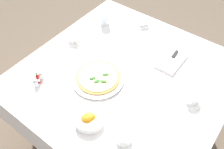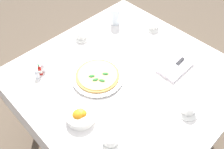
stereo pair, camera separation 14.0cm
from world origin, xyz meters
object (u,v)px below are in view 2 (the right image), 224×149
(pizza, at_px, (98,75))
(citrus_bowl, at_px, (81,115))
(pizza_plate, at_px, (98,77))
(coffee_cup_near_left, at_px, (188,108))
(coffee_cup_center_back, at_px, (82,35))
(water_glass_back_corner, at_px, (115,17))
(hot_sauce_bottle, at_px, (40,70))
(pepper_shaker, at_px, (43,68))
(dinner_knife, at_px, (175,66))
(napkin_folded, at_px, (175,67))
(salt_shaker, at_px, (37,75))
(coffee_cup_near_right, at_px, (153,25))
(coffee_cup_far_right, at_px, (110,139))

(pizza, xyz_separation_m, citrus_bowl, (0.24, 0.14, 0.00))
(pizza_plate, height_order, citrus_bowl, citrus_bowl)
(coffee_cup_near_left, bearing_deg, pizza, -69.63)
(coffee_cup_center_back, distance_m, water_glass_back_corner, 0.29)
(coffee_cup_center_back, bearing_deg, pizza_plate, 64.39)
(hot_sauce_bottle, bearing_deg, pepper_shaker, -160.35)
(pizza_plate, height_order, dinner_knife, dinner_knife)
(citrus_bowl, bearing_deg, dinner_knife, 168.40)
(pizza_plate, distance_m, citrus_bowl, 0.28)
(napkin_folded, bearing_deg, hot_sauce_bottle, -41.02)
(salt_shaker, bearing_deg, hot_sauce_bottle, -160.35)
(coffee_cup_center_back, height_order, pepper_shaker, coffee_cup_center_back)
(pizza_plate, distance_m, napkin_folded, 0.48)
(pizza, height_order, hot_sauce_bottle, hot_sauce_bottle)
(pizza_plate, distance_m, coffee_cup_near_right, 0.61)
(coffee_cup_near_right, relative_size, hot_sauce_bottle, 1.57)
(dinner_knife, distance_m, hot_sauce_bottle, 0.81)
(coffee_cup_center_back, relative_size, water_glass_back_corner, 1.05)
(coffee_cup_near_left, xyz_separation_m, citrus_bowl, (0.43, -0.35, 0.00))
(dinner_knife, xyz_separation_m, hot_sauce_bottle, (0.61, -0.53, 0.01))
(pizza, height_order, coffee_cup_far_right, coffee_cup_far_right)
(citrus_bowl, distance_m, pepper_shaker, 0.42)
(coffee_cup_center_back, height_order, water_glass_back_corner, water_glass_back_corner)
(dinner_knife, xyz_separation_m, pepper_shaker, (0.58, -0.54, 0.00))
(water_glass_back_corner, distance_m, pepper_shaker, 0.65)
(coffee_cup_center_back, distance_m, coffee_cup_near_left, 0.85)
(napkin_folded, relative_size, hot_sauce_bottle, 2.65)
(pepper_shaker, bearing_deg, coffee_cup_far_right, 87.15)
(coffee_cup_far_right, relative_size, pepper_shaker, 2.31)
(citrus_bowl, bearing_deg, coffee_cup_near_right, -165.53)
(water_glass_back_corner, bearing_deg, coffee_cup_near_left, 71.78)
(coffee_cup_near_left, relative_size, coffee_cup_near_right, 1.00)
(coffee_cup_center_back, bearing_deg, salt_shaker, 13.50)
(coffee_cup_near_right, xyz_separation_m, pepper_shaker, (0.80, -0.19, -0.00))
(salt_shaker, bearing_deg, citrus_bowl, 90.86)
(coffee_cup_near_right, relative_size, water_glass_back_corner, 1.05)
(coffee_cup_near_right, height_order, hot_sauce_bottle, hot_sauce_bottle)
(water_glass_back_corner, distance_m, dinner_knife, 0.58)
(citrus_bowl, bearing_deg, napkin_folded, 168.46)
(coffee_cup_near_right, relative_size, napkin_folded, 0.59)
(citrus_bowl, xyz_separation_m, pepper_shaker, (-0.05, -0.41, -0.00))
(coffee_cup_far_right, height_order, pepper_shaker, coffee_cup_far_right)
(napkin_folded, relative_size, salt_shaker, 3.92)
(pizza, bearing_deg, pepper_shaker, -54.27)
(coffee_cup_center_back, relative_size, coffee_cup_near_right, 1.00)
(hot_sauce_bottle, relative_size, salt_shaker, 1.48)
(pizza_plate, relative_size, coffee_cup_center_back, 2.34)
(coffee_cup_far_right, xyz_separation_m, napkin_folded, (-0.62, -0.07, -0.02))
(citrus_bowl, xyz_separation_m, hot_sauce_bottle, (-0.02, -0.40, 0.01))
(coffee_cup_center_back, xyz_separation_m, water_glass_back_corner, (-0.28, 0.04, 0.03))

